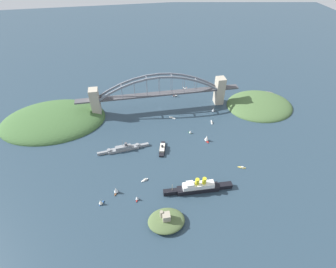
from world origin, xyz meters
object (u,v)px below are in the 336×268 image
object	(u,v)px
small_boat_9	(137,198)
small_boat_0	(101,202)
small_boat_3	(212,122)
seaplane_taxiing_near_bridge	(174,95)
harbor_arch_bridge	(159,95)
small_boat_6	(190,132)
small_boat_8	(172,118)
small_boat_2	(145,180)
small_boat_1	(213,110)
small_boat_7	(242,167)
small_boat_5	(207,138)
small_boat_4	(116,190)
fort_island_mid_harbor	(166,221)
harbor_ferry_steamer	(162,149)
seaplane_second_in_formation	(185,89)
ocean_liner	(198,187)

from	to	relation	value
small_boat_9	small_boat_0	bearing A→B (deg)	-2.04
small_boat_3	seaplane_taxiing_near_bridge	bearing A→B (deg)	-64.13
seaplane_taxiing_near_bridge	harbor_arch_bridge	bearing A→B (deg)	46.68
small_boat_6	small_boat_8	bearing A→B (deg)	-65.44
harbor_arch_bridge	seaplane_taxiing_near_bridge	world-z (taller)	harbor_arch_bridge
small_boat_3	small_boat_2	bearing A→B (deg)	39.99
small_boat_1	small_boat_7	xyz separation A→B (m)	(2.48, 129.61, -3.10)
small_boat_2	small_boat_5	distance (m)	113.94
seaplane_taxiing_near_bridge	small_boat_4	size ratio (longest dim) A/B	1.05
small_boat_6	harbor_arch_bridge	bearing A→B (deg)	-64.53
seaplane_taxiing_near_bridge	small_boat_3	size ratio (longest dim) A/B	0.99
fort_island_mid_harbor	small_boat_1	bearing A→B (deg)	-120.79
small_boat_0	small_boat_9	xyz separation A→B (m)	(-41.16, 1.47, -0.44)
harbor_ferry_steamer	small_boat_4	world-z (taller)	small_boat_4
small_boat_7	small_boat_5	bearing A→B (deg)	-63.42
seaplane_taxiing_near_bridge	small_boat_0	bearing A→B (deg)	59.01
small_boat_5	small_boat_9	distance (m)	139.05
seaplane_taxiing_near_bridge	small_boat_7	world-z (taller)	seaplane_taxiing_near_bridge
seaplane_taxiing_near_bridge	small_boat_1	distance (m)	81.02
fort_island_mid_harbor	seaplane_taxiing_near_bridge	bearing A→B (deg)	-103.26
seaplane_taxiing_near_bridge	small_boat_8	bearing A→B (deg)	75.74
harbor_arch_bridge	small_boat_0	world-z (taller)	harbor_arch_bridge
small_boat_5	small_boat_7	distance (m)	67.33
harbor_arch_bridge	harbor_ferry_steamer	world-z (taller)	harbor_arch_bridge
small_boat_3	small_boat_5	world-z (taller)	small_boat_5
harbor_arch_bridge	small_boat_9	bearing A→B (deg)	73.12
harbor_ferry_steamer	small_boat_3	bearing A→B (deg)	-151.03
harbor_ferry_steamer	seaplane_second_in_formation	bearing A→B (deg)	-113.89
small_boat_6	ocean_liner	bearing A→B (deg)	81.03
ocean_liner	seaplane_second_in_formation	size ratio (longest dim) A/B	8.63
seaplane_taxiing_near_bridge	small_boat_2	size ratio (longest dim) A/B	1.15
seaplane_second_in_formation	small_boat_4	size ratio (longest dim) A/B	0.97
ocean_liner	small_boat_9	world-z (taller)	ocean_liner
small_boat_7	small_boat_9	xyz separation A→B (m)	(139.41, 25.77, 2.45)
small_boat_0	small_boat_6	xyz separation A→B (m)	(-131.31, -105.36, -0.84)
ocean_liner	small_boat_1	xyz separation A→B (m)	(-68.55, -155.05, -2.09)
ocean_liner	small_boat_8	xyz separation A→B (m)	(2.76, -149.35, -5.16)
seaplane_taxiing_near_bridge	fort_island_mid_harbor	bearing A→B (deg)	76.74
small_boat_2	small_boat_9	distance (m)	29.68
small_boat_1	small_boat_3	size ratio (longest dim) A/B	0.76
small_boat_5	small_boat_4	bearing A→B (deg)	28.18
small_boat_1	fort_island_mid_harbor	bearing A→B (deg)	59.21
seaplane_second_in_formation	small_boat_6	xyz separation A→B (m)	(21.42, 127.25, 0.79)
harbor_ferry_steamer	small_boat_8	world-z (taller)	harbor_ferry_steamer
small_boat_5	seaplane_second_in_formation	bearing A→B (deg)	-90.87
small_boat_6	small_boat_1	bearing A→B (deg)	-136.81
fort_island_mid_harbor	small_boat_7	xyz separation A→B (m)	(-111.29, -61.32, -3.77)
seaplane_second_in_formation	small_boat_4	bearing A→B (deg)	58.35
small_boat_3	small_boat_6	size ratio (longest dim) A/B	1.83
small_boat_7	small_boat_9	bearing A→B (deg)	10.47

